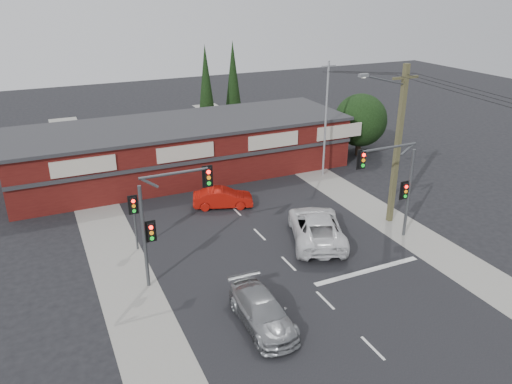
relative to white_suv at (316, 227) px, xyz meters
name	(u,v)px	position (x,y,z in m)	size (l,w,h in m)	color
ground	(297,272)	(-2.80, -2.71, -0.87)	(120.00, 120.00, 0.00)	black
road_strip	(258,233)	(-2.80, 2.29, -0.86)	(14.00, 70.00, 0.01)	black
verge_left	(118,262)	(-11.30, 2.29, -0.86)	(3.00, 70.00, 0.02)	gray
verge_right	(370,209)	(5.70, 2.29, -0.86)	(3.00, 70.00, 0.02)	gray
stop_line	(368,271)	(0.70, -4.21, -0.85)	(6.50, 0.35, 0.01)	silver
white_suv	(316,227)	(0.00, 0.00, 0.00)	(2.87, 6.23, 1.73)	silver
silver_suv	(262,312)	(-6.37, -5.97, -0.17)	(1.94, 4.76, 1.38)	gray
red_sedan	(223,198)	(-3.36, 6.79, -0.20)	(1.42, 4.07, 1.34)	#AD130A
lane_dashes	(273,248)	(-2.80, 0.10, -0.85)	(0.12, 43.23, 0.01)	silver
shop_building	(183,148)	(-3.80, 14.27, 1.27)	(27.30, 8.40, 4.22)	#46100E
tree_cluster	(359,122)	(11.89, 12.73, 2.03)	(5.90, 5.10, 5.50)	#2D2116
conifer_near	(206,86)	(0.70, 21.29, 4.61)	(1.80, 1.80, 9.25)	#2D2116
conifer_far	(233,80)	(4.20, 23.29, 4.61)	(1.80, 1.80, 9.25)	#2D2116
traffic_mast_left	(164,212)	(-9.23, -0.71, 3.06)	(3.77, 0.27, 5.97)	#47494C
traffic_mast_right	(395,178)	(4.06, -1.71, 3.08)	(3.96, 0.27, 5.97)	#47494C
pedestal_signal	(134,212)	(-10.00, 3.29, 1.54)	(0.55, 0.27, 3.38)	#47494C
utility_pole	(397,141)	(5.56, 0.27, 4.53)	(4.38, 0.59, 10.00)	brown
steel_pole	(326,118)	(6.20, 9.29, 3.84)	(1.20, 0.16, 9.00)	gray
power_lines	(479,99)	(5.67, -5.18, 8.17)	(2.01, 29.00, 1.22)	black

